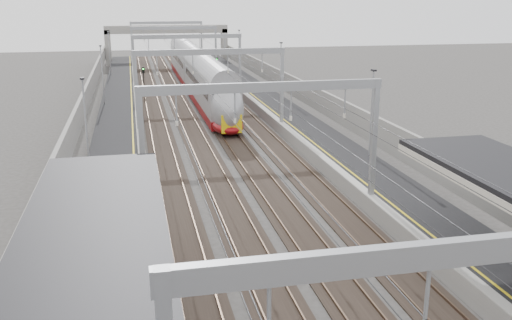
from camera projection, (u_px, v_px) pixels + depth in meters
name	position (u px, v px, depth m)	size (l,w,h in m)	color
platform_left	(119.00, 128.00, 51.22)	(4.00, 120.00, 1.00)	black
platform_right	(291.00, 120.00, 54.49)	(4.00, 120.00, 1.00)	black
tracks	(208.00, 128.00, 52.98)	(11.40, 140.00, 0.20)	black
overhead_line	(198.00, 55.00, 57.52)	(13.00, 140.00, 6.60)	gray
overbridge	(167.00, 34.00, 103.20)	(22.00, 2.20, 6.90)	gray
wall_left	(81.00, 117.00, 50.27)	(0.30, 120.00, 3.20)	gray
wall_right	(323.00, 107.00, 54.84)	(0.30, 120.00, 3.20)	gray
train	(198.00, 77.00, 71.20)	(2.86, 52.15, 4.52)	maroon
signal_green	(144.00, 76.00, 70.65)	(0.32, 0.32, 3.48)	black
signal_red_near	(208.00, 71.00, 75.15)	(0.32, 0.32, 3.48)	black
signal_red_far	(217.00, 65.00, 81.69)	(0.32, 0.32, 3.48)	black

